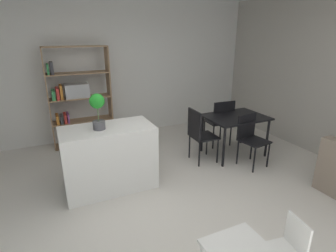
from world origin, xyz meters
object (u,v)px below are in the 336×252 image
(potted_plant_on_island, at_px, (98,108))
(dining_chair_island_side, at_px, (199,132))
(open_bookshelf, at_px, (76,95))
(child_chair_right, at_px, (288,247))
(dining_table, at_px, (235,120))
(dining_chair_far, at_px, (221,119))
(dining_chair_near, at_px, (250,135))
(kitchen_island, at_px, (109,158))

(potted_plant_on_island, bearing_deg, dining_chair_island_side, 6.70)
(open_bookshelf, bearing_deg, child_chair_right, -72.44)
(child_chair_right, bearing_deg, open_bookshelf, -153.73)
(open_bookshelf, xyz_separation_m, dining_table, (2.53, -1.68, -0.35))
(dining_chair_far, bearing_deg, dining_chair_island_side, 33.24)
(child_chair_right, bearing_deg, dining_chair_island_side, 176.97)
(dining_chair_near, relative_size, dining_chair_island_side, 0.92)
(potted_plant_on_island, height_order, dining_chair_island_side, potted_plant_on_island)
(open_bookshelf, bearing_deg, dining_chair_island_side, -43.33)
(kitchen_island, relative_size, dining_chair_far, 1.36)
(open_bookshelf, relative_size, dining_table, 1.81)
(dining_chair_near, bearing_deg, open_bookshelf, 131.96)
(open_bookshelf, height_order, dining_chair_island_side, open_bookshelf)
(dining_chair_near, bearing_deg, dining_chair_island_side, 141.39)
(kitchen_island, relative_size, open_bookshelf, 0.66)
(open_bookshelf, xyz_separation_m, child_chair_right, (1.28, -4.05, -0.67))
(dining_table, bearing_deg, potted_plant_on_island, -175.44)
(dining_table, height_order, dining_chair_island_side, dining_chair_island_side)
(open_bookshelf, distance_m, dining_table, 3.05)
(potted_plant_on_island, xyz_separation_m, dining_chair_near, (2.43, -0.24, -0.69))
(child_chair_right, distance_m, dining_chair_near, 2.30)
(potted_plant_on_island, bearing_deg, dining_chair_near, -5.60)
(dining_chair_island_side, bearing_deg, kitchen_island, 98.39)
(dining_chair_island_side, bearing_deg, open_bookshelf, 48.83)
(dining_table, height_order, dining_chair_near, dining_chair_near)
(kitchen_island, xyz_separation_m, child_chair_right, (1.09, -2.20, -0.13))
(potted_plant_on_island, height_order, dining_table, potted_plant_on_island)
(potted_plant_on_island, xyz_separation_m, child_chair_right, (1.20, -2.17, -0.88))
(kitchen_island, distance_m, child_chair_right, 2.46)
(dining_table, distance_m, dining_chair_near, 0.45)
(dining_chair_near, xyz_separation_m, dining_chair_island_side, (-0.74, 0.44, 0.03))
(dining_table, relative_size, dining_chair_near, 1.23)
(dining_table, bearing_deg, open_bookshelf, 146.41)
(open_bookshelf, bearing_deg, dining_chair_far, -26.41)
(open_bookshelf, height_order, dining_chair_far, open_bookshelf)
(dining_table, xyz_separation_m, dining_chair_far, (-0.01, 0.43, -0.09))
(potted_plant_on_island, distance_m, dining_table, 2.51)
(potted_plant_on_island, height_order, dining_chair_far, potted_plant_on_island)
(potted_plant_on_island, relative_size, open_bookshelf, 0.25)
(potted_plant_on_island, height_order, open_bookshelf, open_bookshelf)
(dining_chair_island_side, bearing_deg, dining_chair_far, -58.31)
(dining_table, relative_size, dining_chair_far, 1.14)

